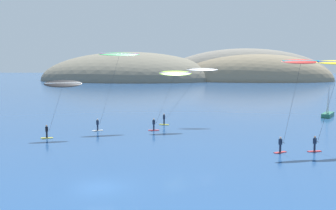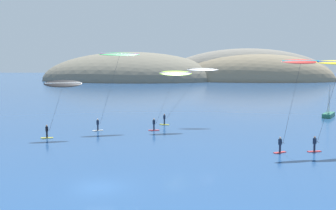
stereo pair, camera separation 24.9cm
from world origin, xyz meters
TOP-DOWN VIEW (x-y plane):
  - ground_plane at (0.00, 0.00)m, footprint 600.00×600.00m
  - headland_island at (-4.08, 176.61)m, footprint 143.18×53.80m
  - sailboat_near at (28.88, 44.70)m, footprint 3.36×5.78m
  - kitesurfer_white at (6.53, 32.88)m, footprint 8.95×1.79m
  - kitesurfer_lime at (3.25, 27.89)m, footprint 6.21×3.05m
  - kitesurfer_green at (-4.53, 26.98)m, footprint 6.62×3.49m
  - kitesurfer_red at (17.65, 14.83)m, footprint 5.09×2.66m
  - kitesurfer_black at (-10.25, 20.34)m, footprint 5.25×2.99m

SIDE VIEW (x-z plane):
  - ground_plane at x=0.00m, z-range 0.00..0.00m
  - headland_island at x=-4.08m, z-range -15.75..15.75m
  - sailboat_near at x=28.88m, z-range -2.21..3.49m
  - kitesurfer_black at x=-10.25m, z-range 2.68..10.07m
  - kitesurfer_lime at x=3.25m, z-range 3.22..11.65m
  - kitesurfer_white at x=6.53m, z-range 3.31..12.04m
  - kitesurfer_red at x=17.65m, z-range 3.68..13.64m
  - kitesurfer_green at x=-4.53m, z-range 4.39..15.35m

